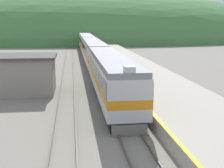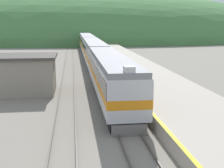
% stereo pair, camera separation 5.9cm
% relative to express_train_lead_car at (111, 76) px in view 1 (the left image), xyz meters
% --- Properties ---
extents(track_main, '(1.52, 180.00, 0.16)m').
position_rel_express_train_lead_car_xyz_m(track_main, '(0.00, 41.60, -2.09)').
color(track_main, '#4C443D').
rests_on(track_main, ground).
extents(track_siding, '(1.52, 180.00, 0.16)m').
position_rel_express_train_lead_car_xyz_m(track_siding, '(-4.01, 41.60, -2.09)').
color(track_siding, '#4C443D').
rests_on(track_siding, ground).
extents(platform, '(6.94, 140.00, 0.96)m').
position_rel_express_train_lead_car_xyz_m(platform, '(5.16, 21.60, -1.69)').
color(platform, '#ADA393').
rests_on(platform, ground).
extents(distant_hills, '(175.89, 79.15, 36.67)m').
position_rel_express_train_lead_car_xyz_m(distant_hills, '(0.00, 96.22, -2.17)').
color(distant_hills, '#477A42').
rests_on(distant_hills, ground).
extents(station_shed, '(6.89, 5.56, 3.74)m').
position_rel_express_train_lead_car_xyz_m(station_shed, '(-8.40, 3.59, -0.28)').
color(station_shed, gray).
rests_on(station_shed, ground).
extents(express_train_lead_car, '(2.85, 19.74, 4.32)m').
position_rel_express_train_lead_car_xyz_m(express_train_lead_car, '(0.00, 0.00, 0.00)').
color(express_train_lead_car, black).
rests_on(express_train_lead_car, ground).
extents(carriage_second, '(2.84, 22.77, 3.96)m').
position_rel_express_train_lead_car_xyz_m(carriage_second, '(0.00, 22.37, -0.01)').
color(carriage_second, black).
rests_on(carriage_second, ground).
extents(carriage_third, '(2.84, 22.77, 3.96)m').
position_rel_express_train_lead_car_xyz_m(carriage_third, '(0.00, 46.02, -0.01)').
color(carriage_third, black).
rests_on(carriage_third, ground).
extents(carriage_fourth, '(2.84, 22.77, 3.96)m').
position_rel_express_train_lead_car_xyz_m(carriage_fourth, '(0.00, 69.67, -0.01)').
color(carriage_fourth, black).
rests_on(carriage_fourth, ground).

